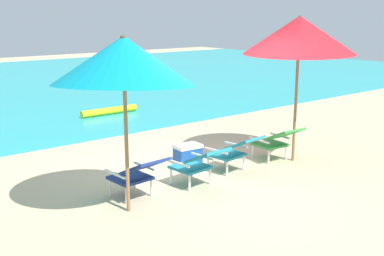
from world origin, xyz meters
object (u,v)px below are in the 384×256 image
lounge_chair_near_left (198,162)px  beach_umbrella_right (299,35)px  swim_buoy (109,111)px  beach_umbrella_left (124,61)px  lounge_chair_far_right (277,140)px  cooler_box (188,153)px  lounge_chair_far_left (137,173)px  lounge_chair_near_right (234,149)px

lounge_chair_near_left → beach_umbrella_right: beach_umbrella_right is taller
swim_buoy → beach_umbrella_left: beach_umbrella_left is taller
beach_umbrella_right → beach_umbrella_left: bearing=-178.5°
beach_umbrella_left → swim_buoy: bearing=63.0°
lounge_chair_near_left → lounge_chair_far_right: bearing=3.9°
lounge_chair_far_right → cooler_box: size_ratio=1.81×
beach_umbrella_left → cooler_box: (2.00, 1.23, -1.86)m
lounge_chair_far_left → beach_umbrella_left: bearing=-139.7°
beach_umbrella_right → cooler_box: beach_umbrella_right is taller
lounge_chair_near_right → beach_umbrella_left: (-2.22, -0.27, 1.62)m
beach_umbrella_left → cooler_box: bearing=31.6°
beach_umbrella_right → lounge_chair_far_right: bearing=151.4°
beach_umbrella_right → cooler_box: (-1.54, 1.14, -2.08)m
lounge_chair_near_left → beach_umbrella_right: size_ratio=0.35×
beach_umbrella_left → lounge_chair_far_right: bearing=4.3°
beach_umbrella_left → cooler_box: beach_umbrella_left is taller
lounge_chair_far_right → cooler_box: (-1.25, 0.98, -0.24)m
lounge_chair_near_right → beach_umbrella_left: size_ratio=0.36×
beach_umbrella_left → cooler_box: 2.99m
lounge_chair_far_right → cooler_box: lounge_chair_far_right is taller
lounge_chair_near_left → lounge_chair_far_right: (1.93, 0.13, 0.00)m
lounge_chair_near_left → swim_buoy: bearing=74.0°
cooler_box → lounge_chair_near_left: bearing=-121.2°
lounge_chair_near_left → lounge_chair_near_right: (0.90, 0.15, 0.00)m
swim_buoy → lounge_chair_near_left: size_ratio=1.75×
lounge_chair_far_left → beach_umbrella_left: (-0.32, -0.28, 1.62)m
lounge_chair_near_right → beach_umbrella_left: beach_umbrella_left is taller
swim_buoy → lounge_chair_near_right: bearing=-97.5°
swim_buoy → beach_umbrella_right: beach_umbrella_right is taller
swim_buoy → lounge_chair_near_left: 5.90m
lounge_chair_far_right → lounge_chair_near_right: bearing=178.7°
lounge_chair_far_right → beach_umbrella_left: (-3.25, -0.25, 1.62)m
lounge_chair_near_right → beach_umbrella_right: (1.31, -0.18, 1.84)m
lounge_chair_near_left → lounge_chair_far_right: size_ratio=1.01×
swim_buoy → beach_umbrella_right: 6.11m
swim_buoy → lounge_chair_near_left: lounge_chair_near_left is taller
lounge_chair_far_left → beach_umbrella_left: beach_umbrella_left is taller
beach_umbrella_left → beach_umbrella_right: (3.54, 0.09, 0.22)m
lounge_chair_near_right → lounge_chair_far_right: size_ratio=1.02×
lounge_chair_far_right → beach_umbrella_right: bearing=-28.6°
beach_umbrella_left → lounge_chair_near_left: bearing=5.0°
lounge_chair_far_left → lounge_chair_far_right: size_ratio=1.00×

